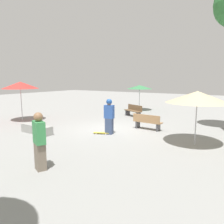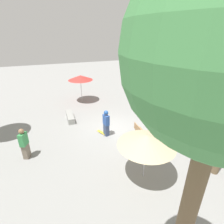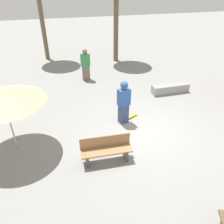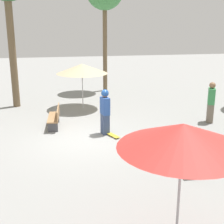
{
  "view_description": "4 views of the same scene",
  "coord_description": "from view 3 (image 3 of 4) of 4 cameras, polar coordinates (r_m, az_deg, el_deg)",
  "views": [
    {
      "loc": [
        -9.81,
        -6.36,
        2.78
      ],
      "look_at": [
        -1.17,
        -0.87,
        1.2
      ],
      "focal_mm": 35.0,
      "sensor_mm": 36.0,
      "label": 1
    },
    {
      "loc": [
        -3.99,
        -9.87,
        6.26
      ],
      "look_at": [
        -0.28,
        -0.12,
        1.45
      ],
      "focal_mm": 28.0,
      "sensor_mm": 36.0,
      "label": 2
    },
    {
      "loc": [
        6.17,
        -3.03,
        4.99
      ],
      "look_at": [
        -0.6,
        -1.01,
        0.69
      ],
      "focal_mm": 35.0,
      "sensor_mm": 36.0,
      "label": 3
    },
    {
      "loc": [
        1.15,
        10.97,
        4.22
      ],
      "look_at": [
        -1.01,
        -0.05,
        1.0
      ],
      "focal_mm": 50.0,
      "sensor_mm": 36.0,
      "label": 4
    }
  ],
  "objects": [
    {
      "name": "ground_plane",
      "position": [
        8.49,
        7.77,
        -5.0
      ],
      "size": [
        60.0,
        60.0,
        0.0
      ],
      "primitive_type": "plane",
      "color": "gray"
    },
    {
      "name": "skater_main",
      "position": [
        8.46,
        3.08,
        2.85
      ],
      "size": [
        0.34,
        0.51,
        1.79
      ],
      "rotation": [
        0.0,
        0.0,
        1.74
      ],
      "color": "#38476B",
      "rests_on": "ground_plane"
    },
    {
      "name": "skateboard",
      "position": [
        9.19,
        4.48,
        -1.22
      ],
      "size": [
        0.51,
        0.81,
        0.07
      ],
      "rotation": [
        0.0,
        0.0,
        1.99
      ],
      "color": "gold",
      "rests_on": "ground_plane"
    },
    {
      "name": "concrete_ledge",
      "position": [
        11.59,
        14.95,
        5.92
      ],
      "size": [
        0.52,
        1.94,
        0.44
      ],
      "rotation": [
        0.0,
        0.0,
        1.55
      ],
      "color": "gray",
      "rests_on": "ground_plane"
    },
    {
      "name": "bench_far",
      "position": [
        6.95,
        -1.56,
        -9.75
      ],
      "size": [
        0.56,
        1.63,
        0.85
      ],
      "rotation": [
        0.0,
        0.0,
        4.64
      ],
      "color": "#47474C",
      "rests_on": "ground_plane"
    },
    {
      "name": "shade_umbrella_tan",
      "position": [
        7.33,
        -26.79,
        3.96
      ],
      "size": [
        2.56,
        2.56,
        2.27
      ],
      "color": "#B7B7BC",
      "rests_on": "ground_plane"
    },
    {
      "name": "bystander_watching",
      "position": [
        12.61,
        -6.9,
        12.14
      ],
      "size": [
        0.45,
        0.56,
        1.79
      ],
      "rotation": [
        0.0,
        0.0,
        4.29
      ],
      "color": "#726656",
      "rests_on": "ground_plane"
    }
  ]
}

